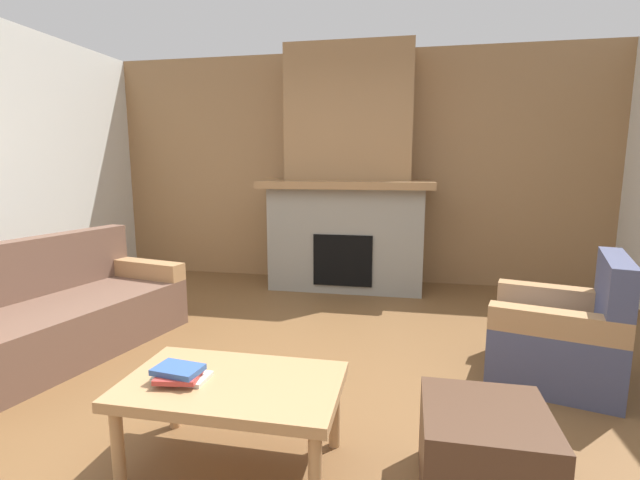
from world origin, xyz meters
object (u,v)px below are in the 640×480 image
object	(u,v)px
couch	(57,315)
coffee_table	(232,391)
fireplace	(348,186)
ottoman	(484,454)
armchair	(561,336)

from	to	relation	value
couch	coffee_table	xyz separation A→B (m)	(1.81, -1.00, 0.09)
fireplace	ottoman	xyz separation A→B (m)	(1.03, -3.30, -0.96)
couch	coffee_table	size ratio (longest dim) A/B	1.94
coffee_table	ottoman	world-z (taller)	coffee_table
fireplace	armchair	size ratio (longest dim) A/B	2.89
coffee_table	ottoman	xyz separation A→B (m)	(1.12, 0.01, -0.18)
fireplace	armchair	world-z (taller)	fireplace
couch	coffee_table	world-z (taller)	couch
armchair	couch	bearing A→B (deg)	-175.92
ottoman	armchair	bearing A→B (deg)	61.79
couch	fireplace	bearing A→B (deg)	50.76
couch	armchair	bearing A→B (deg)	4.08
armchair	coffee_table	distance (m)	2.18
ottoman	couch	bearing A→B (deg)	161.41
coffee_table	armchair	bearing A→B (deg)	35.06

